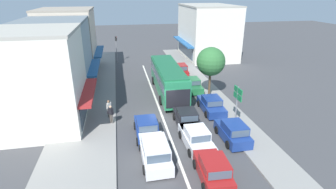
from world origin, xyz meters
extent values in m
plane|color=#3F3F42|center=(0.00, 0.00, 0.00)|extent=(140.00, 140.00, 0.00)
cube|color=silver|center=(0.00, 4.00, 0.00)|extent=(0.20, 28.00, 0.01)
cube|color=gray|center=(-6.80, 6.00, 0.07)|extent=(5.20, 44.00, 0.14)
cube|color=gray|center=(6.20, 6.00, 0.06)|extent=(2.80, 44.00, 0.12)
cube|color=silver|center=(-10.20, 0.66, 3.91)|extent=(6.75, 7.42, 7.83)
cube|color=maroon|center=(-6.37, 0.66, 2.70)|extent=(1.10, 6.83, 0.20)
cube|color=#425160|center=(-6.79, 0.66, 1.40)|extent=(0.06, 5.94, 1.80)
cube|color=#A19D92|center=(-10.20, 0.66, 7.95)|extent=(6.91, 7.42, 0.24)
cube|color=#84939E|center=(-10.20, 8.50, 3.89)|extent=(6.63, 7.92, 7.79)
cube|color=#23568E|center=(-6.43, 8.50, 2.70)|extent=(1.10, 7.29, 0.20)
cube|color=#425160|center=(-6.85, 8.50, 1.40)|extent=(0.06, 6.34, 1.80)
cube|color=slate|center=(-10.20, 8.50, 7.91)|extent=(6.79, 7.92, 0.24)
cube|color=beige|center=(-10.20, 16.89, 4.17)|extent=(6.83, 8.32, 8.34)
cube|color=#23568E|center=(-6.34, 16.89, 2.70)|extent=(1.10, 7.65, 0.20)
cube|color=#425160|center=(-6.76, 16.89, 1.40)|extent=(0.06, 6.65, 1.80)
cube|color=gray|center=(-10.20, 16.89, 8.46)|extent=(6.99, 8.32, 0.24)
cube|color=silver|center=(11.50, 21.93, 4.19)|extent=(7.55, 11.65, 8.38)
cube|color=#23568E|center=(7.28, 21.93, 2.70)|extent=(1.10, 10.72, 0.20)
cube|color=#425160|center=(7.70, 21.93, 1.40)|extent=(0.06, 9.32, 1.80)
cube|color=#A19D92|center=(11.50, 21.93, 8.50)|extent=(7.71, 11.65, 0.24)
cube|color=#237A4C|center=(1.61, 5.78, 1.76)|extent=(2.66, 10.83, 2.70)
cube|color=#425160|center=(1.61, 5.78, 2.16)|extent=(2.69, 10.40, 0.90)
cube|color=black|center=(1.53, 0.35, 1.56)|extent=(2.25, 0.09, 1.76)
cube|color=#1A5B39|center=(1.61, 5.78, 3.17)|extent=(2.52, 9.97, 0.12)
cylinder|color=black|center=(0.41, 9.15, 0.48)|extent=(0.27, 0.96, 0.96)
cylinder|color=black|center=(2.91, 9.11, 0.48)|extent=(0.27, 0.96, 0.96)
cylinder|color=black|center=(0.32, 2.83, 0.48)|extent=(0.27, 0.96, 0.96)
cylinder|color=black|center=(2.82, 2.80, 0.48)|extent=(0.27, 0.96, 0.96)
cube|color=navy|center=(-1.75, -3.02, 0.51)|extent=(1.75, 4.21, 0.72)
cube|color=navy|center=(-1.75, -3.12, 1.17)|extent=(1.57, 1.81, 0.60)
cube|color=#425160|center=(-1.76, -2.20, 1.17)|extent=(1.44, 0.07, 0.51)
cube|color=#425160|center=(-1.74, -4.04, 1.17)|extent=(1.40, 0.07, 0.48)
cylinder|color=black|center=(-2.62, -1.77, 0.31)|extent=(0.19, 0.62, 0.62)
cylinder|color=black|center=(-0.90, -1.76, 0.31)|extent=(0.19, 0.62, 0.62)
cylinder|color=black|center=(-2.60, -4.29, 0.31)|extent=(0.19, 0.62, 0.62)
cylinder|color=black|center=(-0.88, -4.28, 0.31)|extent=(0.19, 0.62, 0.62)
cube|color=silver|center=(-1.60, -6.31, 0.52)|extent=(1.83, 4.53, 0.76)
cube|color=silver|center=(-1.59, -6.66, 1.24)|extent=(1.68, 2.63, 0.68)
cube|color=#425160|center=(-1.62, -5.34, 1.24)|extent=(1.51, 0.08, 0.58)
cube|color=#425160|center=(-1.57, -7.98, 1.24)|extent=(1.48, 0.08, 0.54)
cylinder|color=black|center=(-2.50, -4.98, 0.31)|extent=(0.19, 0.62, 0.62)
cylinder|color=black|center=(-0.74, -4.95, 0.31)|extent=(0.19, 0.62, 0.62)
cylinder|color=black|center=(-2.46, -7.68, 0.31)|extent=(0.19, 0.62, 0.62)
cylinder|color=black|center=(-0.70, -7.65, 0.31)|extent=(0.19, 0.62, 0.62)
cube|color=maroon|center=(1.61, -8.86, 0.52)|extent=(1.81, 3.77, 0.76)
cube|color=maroon|center=(1.59, -9.16, 1.22)|extent=(1.60, 1.97, 0.64)
cube|color=#425160|center=(1.64, -8.19, 1.22)|extent=(1.40, 0.12, 0.54)
cube|color=#425160|center=(1.55, -10.13, 1.22)|extent=(1.37, 0.12, 0.51)
cylinder|color=black|center=(0.84, -7.71, 0.31)|extent=(0.21, 0.63, 0.62)
cylinder|color=black|center=(2.48, -7.79, 0.31)|extent=(0.21, 0.63, 0.62)
cylinder|color=black|center=(0.74, -9.93, 0.31)|extent=(0.21, 0.63, 0.62)
cylinder|color=black|center=(2.37, -10.00, 0.31)|extent=(0.21, 0.63, 0.62)
cube|color=black|center=(1.76, -2.02, 0.51)|extent=(1.86, 4.26, 0.72)
cube|color=black|center=(1.75, -2.12, 1.17)|extent=(1.62, 1.85, 0.60)
cube|color=#425160|center=(1.78, -1.20, 1.17)|extent=(1.44, 0.11, 0.51)
cube|color=#425160|center=(1.72, -3.04, 1.17)|extent=(1.41, 0.11, 0.48)
cylinder|color=black|center=(0.94, -0.73, 0.31)|extent=(0.20, 0.63, 0.62)
cylinder|color=black|center=(2.66, -0.79, 0.31)|extent=(0.20, 0.63, 0.62)
cylinder|color=black|center=(0.85, -3.25, 0.31)|extent=(0.20, 0.63, 0.62)
cylinder|color=black|center=(2.57, -3.31, 0.31)|extent=(0.20, 0.63, 0.62)
cube|color=silver|center=(1.67, -5.14, 0.51)|extent=(1.85, 4.25, 0.72)
cube|color=silver|center=(1.67, -5.24, 1.17)|extent=(1.61, 1.85, 0.60)
cube|color=#425160|center=(1.64, -4.32, 1.17)|extent=(1.44, 0.10, 0.51)
cube|color=#425160|center=(1.70, -6.16, 1.17)|extent=(1.41, 0.10, 0.48)
cylinder|color=black|center=(0.77, -3.91, 0.31)|extent=(0.20, 0.63, 0.62)
cylinder|color=black|center=(2.49, -3.86, 0.31)|extent=(0.20, 0.63, 0.62)
cylinder|color=black|center=(0.85, -6.43, 0.31)|extent=(0.20, 0.63, 0.62)
cylinder|color=black|center=(2.57, -6.38, 0.31)|extent=(0.20, 0.63, 0.62)
cube|color=navy|center=(4.65, -4.83, 0.52)|extent=(1.68, 3.72, 0.76)
cube|color=navy|center=(4.66, -5.13, 1.22)|extent=(1.54, 1.92, 0.64)
cube|color=#425160|center=(4.65, -4.16, 1.22)|extent=(1.40, 0.08, 0.54)
cube|color=#425160|center=(4.67, -6.10, 1.22)|extent=(1.37, 0.08, 0.51)
cylinder|color=black|center=(3.82, -3.73, 0.31)|extent=(0.19, 0.62, 0.62)
cylinder|color=black|center=(5.46, -3.71, 0.31)|extent=(0.19, 0.62, 0.62)
cylinder|color=black|center=(3.85, -5.95, 0.31)|extent=(0.19, 0.62, 0.62)
cylinder|color=black|center=(5.49, -5.93, 0.31)|extent=(0.19, 0.62, 0.62)
cube|color=navy|center=(4.79, 0.40, 0.51)|extent=(1.83, 4.24, 0.72)
cube|color=navy|center=(4.79, 0.30, 1.17)|extent=(1.61, 1.84, 0.60)
cube|color=#425160|center=(4.81, 1.22, 1.17)|extent=(1.44, 0.10, 0.51)
cube|color=#425160|center=(4.76, -0.62, 1.17)|extent=(1.41, 0.10, 0.48)
cylinder|color=black|center=(3.96, 1.68, 0.31)|extent=(0.20, 0.62, 0.62)
cylinder|color=black|center=(5.68, 1.63, 0.31)|extent=(0.20, 0.62, 0.62)
cylinder|color=black|center=(3.90, -0.84, 0.31)|extent=(0.20, 0.62, 0.62)
cylinder|color=black|center=(5.62, -0.88, 0.31)|extent=(0.20, 0.62, 0.62)
cube|color=#1E6638|center=(4.50, 6.26, 0.51)|extent=(1.80, 4.23, 0.72)
cube|color=#1E6638|center=(4.50, 6.16, 1.17)|extent=(1.59, 1.83, 0.60)
cube|color=#425160|center=(4.52, 7.08, 1.17)|extent=(1.44, 0.09, 0.51)
cube|color=#425160|center=(4.48, 5.24, 1.17)|extent=(1.40, 0.09, 0.48)
cylinder|color=black|center=(3.67, 7.53, 0.31)|extent=(0.19, 0.62, 0.62)
cylinder|color=black|center=(5.39, 7.50, 0.31)|extent=(0.19, 0.62, 0.62)
cylinder|color=black|center=(3.62, 5.01, 0.31)|extent=(0.19, 0.62, 0.62)
cylinder|color=black|center=(5.34, 4.98, 0.31)|extent=(0.19, 0.62, 0.62)
cube|color=maroon|center=(4.54, 12.28, 0.52)|extent=(1.70, 3.73, 0.76)
cube|color=maroon|center=(4.54, 11.98, 1.22)|extent=(1.55, 1.93, 0.64)
cube|color=#425160|center=(4.55, 12.95, 1.22)|extent=(1.40, 0.08, 0.54)
cube|color=#425160|center=(4.52, 11.01, 1.22)|extent=(1.37, 0.08, 0.51)
cylinder|color=black|center=(3.74, 13.41, 0.31)|extent=(0.19, 0.62, 0.62)
cylinder|color=black|center=(5.38, 13.38, 0.31)|extent=(0.19, 0.62, 0.62)
cylinder|color=black|center=(3.70, 11.19, 0.31)|extent=(0.19, 0.62, 0.62)
cylinder|color=black|center=(5.34, 11.16, 0.31)|extent=(0.19, 0.62, 0.62)
cylinder|color=gray|center=(-3.85, 20.40, 2.10)|extent=(0.12, 0.12, 4.20)
cube|color=black|center=(-3.85, 20.40, 3.85)|extent=(0.24, 0.24, 0.68)
sphere|color=red|center=(-3.71, 20.40, 4.08)|extent=(0.13, 0.13, 0.13)
sphere|color=black|center=(-3.71, 20.40, 3.86)|extent=(0.13, 0.13, 0.13)
sphere|color=black|center=(-3.71, 20.40, 3.64)|extent=(0.13, 0.13, 0.13)
cylinder|color=gray|center=(5.75, -2.87, 1.80)|extent=(0.10, 0.10, 3.60)
cube|color=#19753D|center=(5.75, -2.89, 3.30)|extent=(0.08, 1.40, 0.44)
cube|color=white|center=(5.79, -2.89, 3.30)|extent=(0.01, 1.10, 0.10)
cube|color=#19753D|center=(5.75, -2.89, 2.75)|extent=(0.08, 1.40, 0.44)
cube|color=white|center=(5.79, -2.89, 2.75)|extent=(0.01, 1.10, 0.10)
cylinder|color=brown|center=(5.80, 3.95, 1.44)|extent=(0.24, 0.24, 2.89)
cylinder|color=brown|center=(5.80, 4.38, 3.42)|extent=(0.10, 0.94, 1.13)
cylinder|color=brown|center=(6.17, 3.95, 3.37)|extent=(0.82, 0.10, 1.02)
cylinder|color=brown|center=(5.80, 3.59, 3.21)|extent=(0.10, 0.79, 0.72)
cylinder|color=brown|center=(5.36, 3.95, 3.21)|extent=(0.94, 0.10, 0.73)
sphere|color=#2D6633|center=(5.80, 3.95, 3.93)|extent=(2.99, 2.99, 2.99)
cylinder|color=#4C4742|center=(-4.48, -0.59, 0.56)|extent=(0.14, 0.14, 0.84)
cylinder|color=#4C4742|center=(-4.62, -0.48, 0.56)|extent=(0.14, 0.14, 0.84)
cube|color=black|center=(-4.55, -0.53, 1.26)|extent=(0.42, 0.40, 0.56)
sphere|color=tan|center=(-4.55, -0.53, 1.66)|extent=(0.22, 0.22, 0.22)
cylinder|color=black|center=(-4.36, -0.68, 1.26)|extent=(0.09, 0.09, 0.54)
cylinder|color=black|center=(-4.73, -0.38, 1.26)|extent=(0.09, 0.09, 0.54)
cube|color=black|center=(-4.80, -0.35, 1.08)|extent=(0.23, 0.25, 0.22)
cylinder|color=#4C4742|center=(-4.81, 0.60, 0.56)|extent=(0.14, 0.14, 0.84)
cylinder|color=#4C4742|center=(-4.67, 0.72, 0.56)|extent=(0.14, 0.14, 0.84)
cube|color=beige|center=(-4.74, 0.66, 1.26)|extent=(0.42, 0.40, 0.56)
sphere|color=brown|center=(-4.74, 0.66, 1.66)|extent=(0.22, 0.22, 0.22)
cylinder|color=beige|center=(-4.92, 0.50, 1.26)|extent=(0.09, 0.09, 0.54)
cylinder|color=beige|center=(-4.56, 0.82, 1.26)|extent=(0.09, 0.09, 0.54)
camera|label=1|loc=(-3.52, -21.23, 10.82)|focal=28.00mm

